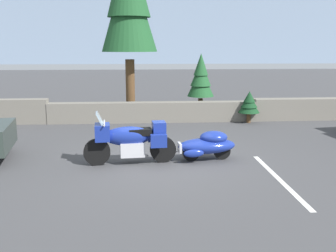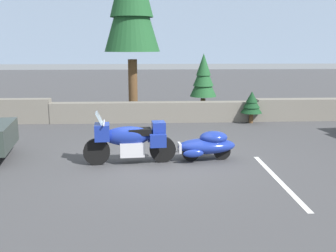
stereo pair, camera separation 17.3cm
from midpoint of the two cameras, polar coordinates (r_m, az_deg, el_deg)
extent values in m
plane|color=#424244|center=(10.08, -1.68, -5.22)|extent=(80.00, 80.00, 0.00)
cube|color=slate|center=(15.24, -2.51, 2.03)|extent=(8.00, 0.50, 0.78)
cube|color=#7F93AD|center=(105.18, -3.87, 14.31)|extent=(240.00, 80.00, 16.00)
cylinder|color=black|center=(9.90, -10.76, -3.74)|extent=(0.67, 0.20, 0.66)
cylinder|color=black|center=(9.98, -1.24, -3.41)|extent=(0.67, 0.20, 0.66)
cube|color=silver|center=(9.90, -5.70, -3.30)|extent=(0.64, 0.49, 0.36)
ellipsoid|color=navy|center=(9.81, -6.32, -1.46)|extent=(1.23, 0.54, 0.48)
cube|color=navy|center=(9.78, -9.99, -0.89)|extent=(0.40, 0.55, 0.40)
cube|color=#9EB7C6|center=(9.72, -10.36, 1.00)|extent=(0.23, 0.45, 0.34)
cube|color=black|center=(9.81, -4.58, -0.83)|extent=(0.59, 0.41, 0.16)
cube|color=navy|center=(9.84, -1.83, -0.17)|extent=(0.35, 0.43, 0.28)
cube|color=navy|center=(9.60, -1.89, -2.18)|extent=(0.41, 0.19, 0.32)
cube|color=navy|center=(10.18, -2.32, -1.38)|extent=(0.41, 0.19, 0.32)
cylinder|color=silver|center=(9.73, -9.75, 0.44)|extent=(0.10, 0.70, 0.04)
cylinder|color=silver|center=(9.84, -10.53, -2.33)|extent=(0.26, 0.09, 0.54)
cylinder|color=black|center=(10.13, 2.87, -3.84)|extent=(0.45, 0.14, 0.44)
cylinder|color=black|center=(10.33, 7.36, -3.63)|extent=(0.45, 0.14, 0.44)
ellipsoid|color=navy|center=(10.18, 5.15, -2.87)|extent=(1.55, 0.81, 0.40)
ellipsoid|color=navy|center=(10.17, 6.16, -1.62)|extent=(0.77, 0.62, 0.32)
cube|color=silver|center=(10.04, 1.21, -3.15)|extent=(0.09, 0.32, 0.24)
ellipsoid|color=navy|center=(9.81, 3.26, -4.00)|extent=(0.53, 0.19, 0.20)
ellipsoid|color=navy|center=(10.42, 2.51, -3.07)|extent=(0.53, 0.19, 0.20)
cylinder|color=silver|center=(10.00, -0.99, -3.74)|extent=(0.70, 0.11, 0.05)
cylinder|color=brown|center=(16.45, -5.79, 5.48)|extent=(0.37, 0.37, 2.37)
cone|color=#1E5128|center=(16.44, -6.04, 17.21)|extent=(2.25, 2.25, 3.74)
cylinder|color=brown|center=(16.51, 4.41, 2.70)|extent=(0.20, 0.20, 0.75)
cone|color=#1E5128|center=(16.38, 4.47, 6.41)|extent=(1.10, 1.10, 1.19)
cone|color=#1E5128|center=(16.35, 4.49, 7.66)|extent=(0.85, 0.85, 1.04)
cone|color=#1E5128|center=(16.33, 4.51, 8.92)|extent=(0.60, 0.60, 0.89)
cylinder|color=brown|center=(15.42, 11.30, 1.12)|extent=(0.16, 0.16, 0.35)
cone|color=#143D1E|center=(15.34, 11.37, 2.96)|extent=(0.81, 0.81, 0.56)
cone|color=#143D1E|center=(15.31, 11.39, 3.58)|extent=(0.63, 0.63, 0.49)
cone|color=#143D1E|center=(15.29, 11.42, 4.21)|extent=(0.45, 0.45, 0.42)
cube|color=silver|center=(9.14, 15.24, -7.40)|extent=(0.12, 3.60, 0.01)
camera|label=1|loc=(0.09, -90.48, -0.10)|focal=42.01mm
camera|label=2|loc=(0.09, 89.52, 0.10)|focal=42.01mm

